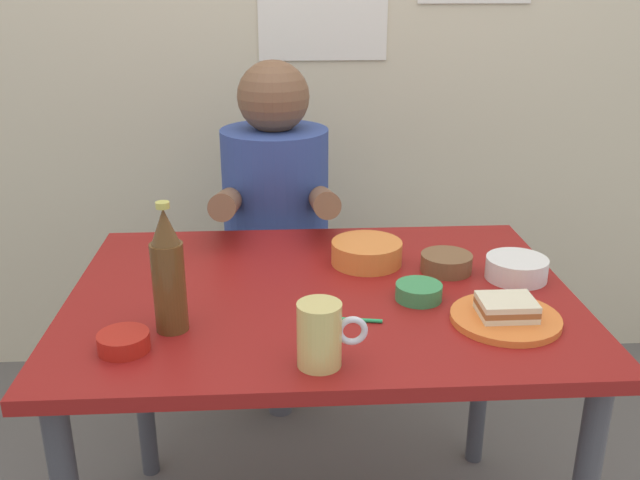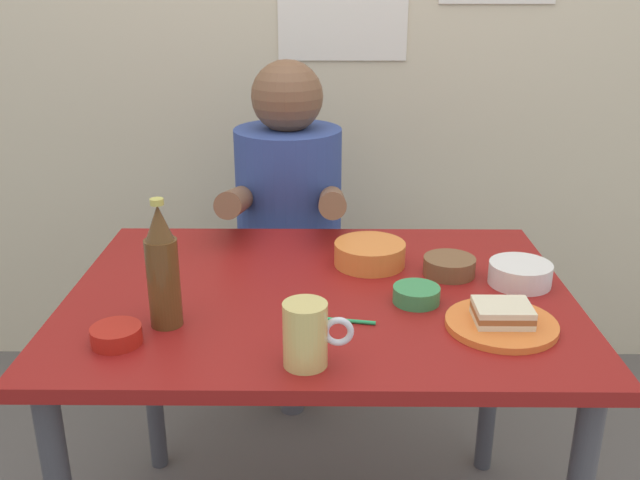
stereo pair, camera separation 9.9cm
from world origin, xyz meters
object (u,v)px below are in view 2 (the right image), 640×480
at_px(dining_table, 320,328).
at_px(beer_mug, 307,334).
at_px(beer_bottle, 163,269).
at_px(sambal_bowl_red, 116,334).
at_px(stool, 291,318).
at_px(plate_orange, 501,324).
at_px(person_seated, 289,196).
at_px(sandwich, 502,313).

height_order(dining_table, beer_mug, beer_mug).
xyz_separation_m(beer_bottle, sambal_bowl_red, (-0.08, -0.08, -0.10)).
height_order(dining_table, beer_bottle, beer_bottle).
height_order(stool, plate_orange, plate_orange).
bearing_deg(plate_orange, stool, 119.91).
bearing_deg(beer_mug, sambal_bowl_red, 168.54).
bearing_deg(sambal_bowl_red, person_seated, 71.91).
height_order(person_seated, sambal_bowl_red, person_seated).
distance_m(stool, beer_mug, 1.05).
distance_m(dining_table, stool, 0.70).
xyz_separation_m(beer_mug, beer_bottle, (-0.28, 0.15, 0.06)).
distance_m(person_seated, beer_bottle, 0.81).
xyz_separation_m(person_seated, beer_bottle, (-0.20, -0.78, 0.09)).
xyz_separation_m(dining_table, plate_orange, (0.36, -0.17, 0.10)).
relative_size(person_seated, sambal_bowl_red, 7.49).
distance_m(stool, sambal_bowl_red, 1.00).
bearing_deg(dining_table, plate_orange, -25.34).
bearing_deg(stool, sandwich, -60.09).
relative_size(dining_table, stool, 2.44).
bearing_deg(sambal_bowl_red, sandwich, 5.40).
distance_m(dining_table, person_seated, 0.64).
bearing_deg(plate_orange, beer_bottle, 179.33).
distance_m(person_seated, beer_mug, 0.94).
relative_size(dining_table, sambal_bowl_red, 11.46).
distance_m(plate_orange, sandwich, 0.02).
height_order(stool, person_seated, person_seated).
bearing_deg(stool, beer_bottle, -104.32).
bearing_deg(person_seated, beer_mug, -85.07).
bearing_deg(beer_mug, beer_bottle, 151.90).
distance_m(person_seated, plate_orange, 0.91).
relative_size(person_seated, plate_orange, 3.27).
relative_size(sandwich, beer_mug, 0.87).
height_order(dining_table, sandwich, sandwich).
xyz_separation_m(person_seated, plate_orange, (0.46, -0.79, -0.02)).
relative_size(plate_orange, beer_mug, 1.75).
distance_m(plate_orange, beer_mug, 0.41).
bearing_deg(beer_mug, person_seated, 94.93).
xyz_separation_m(person_seated, sandwich, (0.46, -0.79, 0.01)).
relative_size(beer_mug, sambal_bowl_red, 1.31).
xyz_separation_m(dining_table, beer_mug, (-0.02, -0.31, 0.15)).
bearing_deg(sandwich, sambal_bowl_red, -174.60).
xyz_separation_m(sandwich, beer_mug, (-0.38, -0.14, 0.03)).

